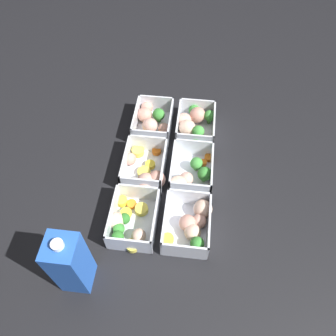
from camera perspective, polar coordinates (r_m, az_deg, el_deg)
ground_plane at (r=0.94m, az=0.00°, el=-0.80°), size 4.00×4.00×0.00m
container_near_left at (r=0.84m, az=4.19°, el=-9.61°), size 0.15×0.13×0.06m
container_near_center at (r=0.91m, az=4.01°, el=-0.91°), size 0.16×0.12×0.06m
container_near_right at (r=1.03m, az=4.60°, el=7.64°), size 0.17×0.13×0.06m
container_far_left at (r=0.84m, az=-6.77°, el=-9.31°), size 0.16×0.13×0.06m
container_far_center at (r=0.92m, az=-3.87°, el=-0.45°), size 0.18×0.14×0.06m
container_far_right at (r=1.04m, az=-2.87°, el=8.26°), size 0.17×0.12×0.06m
juice_carton at (r=0.75m, az=-16.64°, el=-15.67°), size 0.07×0.07×0.20m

